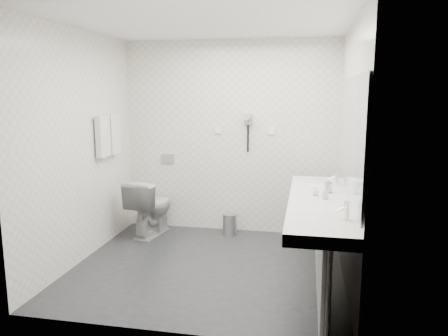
# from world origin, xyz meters

# --- Properties ---
(floor) EXTENTS (2.80, 2.80, 0.00)m
(floor) POSITION_xyz_m (0.00, 0.00, 0.00)
(floor) COLOR #252629
(floor) RESTS_ON ground
(ceiling) EXTENTS (2.80, 2.80, 0.00)m
(ceiling) POSITION_xyz_m (0.00, 0.00, 2.50)
(ceiling) COLOR white
(ceiling) RESTS_ON wall_back
(wall_back) EXTENTS (2.80, 0.00, 2.80)m
(wall_back) POSITION_xyz_m (0.00, 1.30, 1.25)
(wall_back) COLOR white
(wall_back) RESTS_ON floor
(wall_front) EXTENTS (2.80, 0.00, 2.80)m
(wall_front) POSITION_xyz_m (0.00, -1.30, 1.25)
(wall_front) COLOR white
(wall_front) RESTS_ON floor
(wall_left) EXTENTS (0.00, 2.60, 2.60)m
(wall_left) POSITION_xyz_m (-1.40, 0.00, 1.25)
(wall_left) COLOR white
(wall_left) RESTS_ON floor
(wall_right) EXTENTS (0.00, 2.60, 2.60)m
(wall_right) POSITION_xyz_m (1.40, 0.00, 1.25)
(wall_right) COLOR white
(wall_right) RESTS_ON floor
(vanity_counter) EXTENTS (0.55, 2.20, 0.10)m
(vanity_counter) POSITION_xyz_m (1.12, -0.20, 0.80)
(vanity_counter) COLOR white
(vanity_counter) RESTS_ON floor
(vanity_panel) EXTENTS (0.03, 2.15, 0.75)m
(vanity_panel) POSITION_xyz_m (1.15, -0.20, 0.38)
(vanity_panel) COLOR gray
(vanity_panel) RESTS_ON floor
(vanity_post_near) EXTENTS (0.06, 0.06, 0.75)m
(vanity_post_near) POSITION_xyz_m (1.18, -1.24, 0.38)
(vanity_post_near) COLOR silver
(vanity_post_near) RESTS_ON floor
(vanity_post_far) EXTENTS (0.06, 0.06, 0.75)m
(vanity_post_far) POSITION_xyz_m (1.18, 0.84, 0.38)
(vanity_post_far) COLOR silver
(vanity_post_far) RESTS_ON floor
(mirror) EXTENTS (0.02, 2.20, 1.05)m
(mirror) POSITION_xyz_m (1.39, -0.20, 1.45)
(mirror) COLOR #B2BCC6
(mirror) RESTS_ON wall_right
(basin_near) EXTENTS (0.40, 0.31, 0.05)m
(basin_near) POSITION_xyz_m (1.12, -0.85, 0.83)
(basin_near) COLOR white
(basin_near) RESTS_ON vanity_counter
(basin_far) EXTENTS (0.40, 0.31, 0.05)m
(basin_far) POSITION_xyz_m (1.12, 0.45, 0.83)
(basin_far) COLOR white
(basin_far) RESTS_ON vanity_counter
(faucet_near) EXTENTS (0.04, 0.04, 0.15)m
(faucet_near) POSITION_xyz_m (1.32, -0.85, 0.92)
(faucet_near) COLOR silver
(faucet_near) RESTS_ON vanity_counter
(faucet_far) EXTENTS (0.04, 0.04, 0.15)m
(faucet_far) POSITION_xyz_m (1.32, 0.45, 0.92)
(faucet_far) COLOR silver
(faucet_far) RESTS_ON vanity_counter
(soap_bottle_a) EXTENTS (0.06, 0.06, 0.11)m
(soap_bottle_a) POSITION_xyz_m (1.18, -0.21, 0.90)
(soap_bottle_a) COLOR silver
(soap_bottle_a) RESTS_ON vanity_counter
(soap_bottle_b) EXTENTS (0.09, 0.09, 0.08)m
(soap_bottle_b) POSITION_xyz_m (1.10, -0.07, 0.89)
(soap_bottle_b) COLOR silver
(soap_bottle_b) RESTS_ON vanity_counter
(glass_left) EXTENTS (0.06, 0.06, 0.10)m
(glass_left) POSITION_xyz_m (1.24, 0.07, 0.90)
(glass_left) COLOR silver
(glass_left) RESTS_ON vanity_counter
(glass_right) EXTENTS (0.07, 0.07, 0.11)m
(glass_right) POSITION_xyz_m (1.22, 0.08, 0.90)
(glass_right) COLOR silver
(glass_right) RESTS_ON vanity_counter
(toilet) EXTENTS (0.53, 0.79, 0.74)m
(toilet) POSITION_xyz_m (-0.97, 0.91, 0.37)
(toilet) COLOR white
(toilet) RESTS_ON floor
(flush_plate) EXTENTS (0.18, 0.02, 0.12)m
(flush_plate) POSITION_xyz_m (-0.85, 1.29, 0.95)
(flush_plate) COLOR #B2B5BA
(flush_plate) RESTS_ON wall_back
(pedal_bin) EXTENTS (0.21, 0.21, 0.26)m
(pedal_bin) POSITION_xyz_m (0.04, 1.09, 0.13)
(pedal_bin) COLOR #B2B5BA
(pedal_bin) RESTS_ON floor
(bin_lid) EXTENTS (0.19, 0.19, 0.02)m
(bin_lid) POSITION_xyz_m (0.04, 1.09, 0.27)
(bin_lid) COLOR #B2B5BA
(bin_lid) RESTS_ON pedal_bin
(towel_rail) EXTENTS (0.02, 0.62, 0.02)m
(towel_rail) POSITION_xyz_m (-1.35, 0.55, 1.55)
(towel_rail) COLOR silver
(towel_rail) RESTS_ON wall_left
(towel_near) EXTENTS (0.07, 0.24, 0.48)m
(towel_near) POSITION_xyz_m (-1.34, 0.41, 1.33)
(towel_near) COLOR silver
(towel_near) RESTS_ON towel_rail
(towel_far) EXTENTS (0.07, 0.24, 0.48)m
(towel_far) POSITION_xyz_m (-1.34, 0.69, 1.33)
(towel_far) COLOR silver
(towel_far) RESTS_ON towel_rail
(dryer_cradle) EXTENTS (0.10, 0.04, 0.14)m
(dryer_cradle) POSITION_xyz_m (0.25, 1.27, 1.50)
(dryer_cradle) COLOR #9E9DA2
(dryer_cradle) RESTS_ON wall_back
(dryer_barrel) EXTENTS (0.08, 0.14, 0.08)m
(dryer_barrel) POSITION_xyz_m (0.25, 1.20, 1.53)
(dryer_barrel) COLOR #9E9DA2
(dryer_barrel) RESTS_ON dryer_cradle
(dryer_cord) EXTENTS (0.02, 0.02, 0.35)m
(dryer_cord) POSITION_xyz_m (0.25, 1.26, 1.25)
(dryer_cord) COLOR black
(dryer_cord) RESTS_ON dryer_cradle
(switch_plate_a) EXTENTS (0.09, 0.02, 0.09)m
(switch_plate_a) POSITION_xyz_m (-0.15, 1.29, 1.35)
(switch_plate_a) COLOR white
(switch_plate_a) RESTS_ON wall_back
(switch_plate_b) EXTENTS (0.09, 0.02, 0.09)m
(switch_plate_b) POSITION_xyz_m (0.55, 1.29, 1.35)
(switch_plate_b) COLOR white
(switch_plate_b) RESTS_ON wall_back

